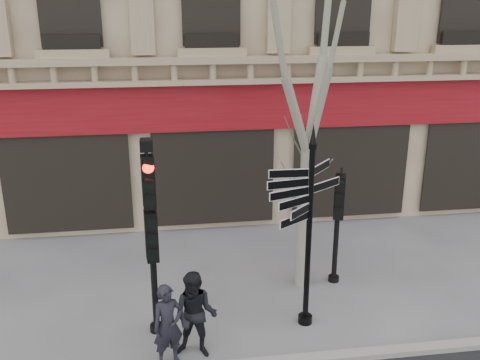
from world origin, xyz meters
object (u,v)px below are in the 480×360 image
object	(u,v)px
traffic_signal_main	(150,215)
traffic_signal_secondary	(338,208)
fingerpost	(311,195)
pedestrian_a	(168,325)
plane_tree	(312,31)
pedestrian_b	(196,315)

from	to	relation	value
traffic_signal_main	traffic_signal_secondary	xyz separation A→B (m)	(4.14, 1.45, -0.66)
fingerpost	traffic_signal_secondary	xyz separation A→B (m)	(1.11, 1.59, -0.96)
pedestrian_a	traffic_signal_main	bearing A→B (deg)	81.50
fingerpost	plane_tree	world-z (taller)	plane_tree
pedestrian_a	pedestrian_b	distance (m)	0.53
fingerpost	pedestrian_b	bearing A→B (deg)	174.46
traffic_signal_main	traffic_signal_secondary	world-z (taller)	traffic_signal_main
fingerpost	pedestrian_a	xyz separation A→B (m)	(-2.79, -0.90, -2.03)
pedestrian_b	traffic_signal_secondary	bearing A→B (deg)	50.83
traffic_signal_main	plane_tree	bearing A→B (deg)	16.36
plane_tree	pedestrian_b	distance (m)	5.99
traffic_signal_secondary	pedestrian_a	distance (m)	4.75
plane_tree	pedestrian_a	world-z (taller)	plane_tree
traffic_signal_secondary	pedestrian_b	world-z (taller)	traffic_signal_secondary
pedestrian_b	pedestrian_a	bearing A→B (deg)	-145.95
fingerpost	traffic_signal_secondary	distance (m)	2.16
traffic_signal_secondary	pedestrian_a	world-z (taller)	traffic_signal_secondary
plane_tree	pedestrian_a	xyz separation A→B (m)	(-3.12, -2.44, -4.94)
traffic_signal_main	pedestrian_a	bearing A→B (deg)	-83.40
traffic_signal_main	pedestrian_a	distance (m)	2.02
plane_tree	traffic_signal_secondary	bearing A→B (deg)	3.44
fingerpost	plane_tree	size ratio (longest dim) A/B	0.51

